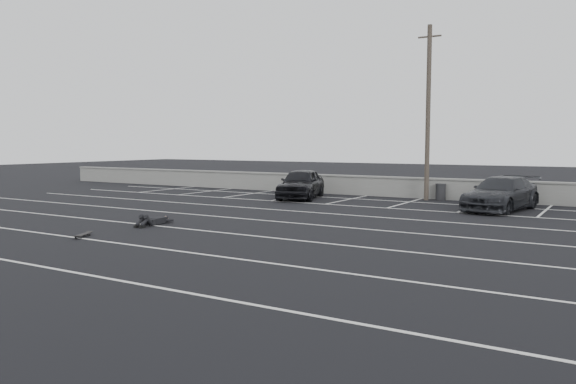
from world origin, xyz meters
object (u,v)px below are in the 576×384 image
Objects in this scene: car_left at (301,184)px; utility_pole at (428,112)px; car_right at (501,194)px; skateboard at (83,235)px; trash_bin at (441,192)px; person at (158,218)px.

utility_pole is (5.73, 2.42, 3.53)m from car_left.
car_right is 16.56m from skateboard.
car_left is 9.67m from car_right.
utility_pole is (-3.93, 2.42, 3.59)m from car_right.
trash_bin is 17.52m from skateboard.
car_right is 5.85m from utility_pole.
car_right is at bearing -16.32° from car_left.
car_left is 13.63m from skateboard.
utility_pole reaches higher than skateboard.
person is at bearing -114.89° from trash_bin.
car_left is 6.93m from trash_bin.
car_left is at bearing -169.20° from car_right.
car_left is 0.92× the size of car_right.
utility_pole reaches higher than trash_bin.
person is at bearing -113.38° from utility_pole.
car_left is 7.16m from utility_pole.
trash_bin is at bearing 56.65° from person.
car_left is at bearing -155.98° from trash_bin.
car_right is 5.96× the size of trash_bin.
utility_pole is at bearing 48.94° from skateboard.
car_left is at bearing -157.13° from utility_pole.
utility_pole reaches higher than car_right.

